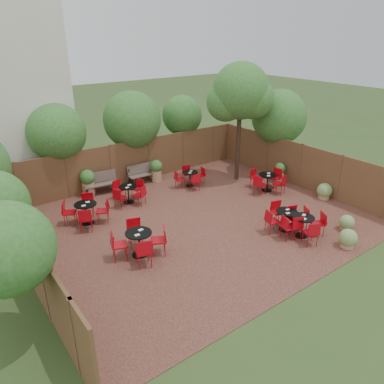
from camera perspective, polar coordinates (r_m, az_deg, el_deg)
ground at (r=14.08m, az=0.50°, el=-4.60°), size 80.00×80.00×0.00m
courtyard_paving at (r=14.07m, az=0.50°, el=-4.57°), size 12.00×10.00×0.02m
fence_back at (r=17.60m, az=-9.35°, el=4.56°), size 12.00×0.08×2.00m
fence_left at (r=11.50m, az=-24.41°, el=-8.22°), size 0.08×10.00×2.00m
fence_right at (r=17.65m, az=16.31°, el=3.96°), size 0.08×10.00×2.00m
neighbour_building at (r=18.34m, az=-27.48°, el=12.73°), size 5.00×4.00×8.00m
overhang_foliage at (r=15.41m, az=-9.35°, el=8.53°), size 15.74×10.44×2.70m
courtyard_tree at (r=17.11m, az=7.50°, el=14.62°), size 2.71×2.61×5.45m
park_bench_left at (r=16.78m, az=-13.95°, el=1.41°), size 1.60×0.69×0.96m
park_bench_right at (r=17.62m, az=-7.59°, el=2.89°), size 1.45×0.48×0.89m
bistro_tables at (r=14.17m, az=0.79°, el=-2.28°), size 9.35×7.66×0.96m
planters at (r=16.29m, az=-11.25°, el=1.37°), size 11.86×4.44×1.17m
low_shrubs at (r=15.03m, az=21.39°, el=-3.02°), size 3.33×3.46×0.69m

